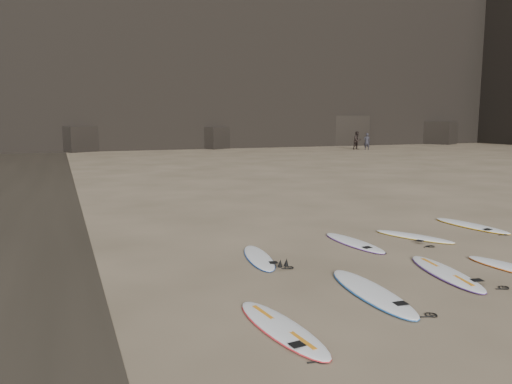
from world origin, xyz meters
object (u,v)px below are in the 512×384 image
(surfboard_0, at_px, (282,327))
(surfboard_8, at_px, (471,225))
(surfboard_6, at_px, (354,242))
(surfboard_1, at_px, (371,291))
(person_b, at_px, (357,140))
(surfboard_2, at_px, (446,272))
(surfboard_7, at_px, (414,236))
(person_a, at_px, (367,142))
(surfboard_5, at_px, (259,257))

(surfboard_0, height_order, surfboard_8, surfboard_8)
(surfboard_6, bearing_deg, surfboard_1, -121.78)
(surfboard_1, distance_m, person_b, 44.77)
(surfboard_2, bearing_deg, surfboard_7, 73.12)
(surfboard_0, relative_size, person_a, 1.40)
(surfboard_0, xyz_separation_m, surfboard_2, (4.31, 1.25, 0.00))
(surfboard_2, bearing_deg, person_a, 69.20)
(surfboard_5, bearing_deg, surfboard_7, 14.00)
(surfboard_8, bearing_deg, surfboard_0, -158.10)
(surfboard_2, bearing_deg, surfboard_8, 51.01)
(surfboard_0, xyz_separation_m, surfboard_5, (1.14, 3.76, -0.00))
(surfboard_2, xyz_separation_m, surfboard_7, (1.53, 2.89, -0.01))
(surfboard_0, distance_m, surfboard_8, 9.54)
(person_a, bearing_deg, surfboard_7, 85.04)
(surfboard_0, relative_size, surfboard_6, 1.03)
(surfboard_7, bearing_deg, surfboard_5, 158.20)
(surfboard_2, relative_size, person_b, 1.35)
(person_a, xyz_separation_m, person_b, (-0.41, 1.15, 0.08))
(surfboard_7, bearing_deg, person_b, 32.94)
(surfboard_5, bearing_deg, surfboard_2, -28.93)
(surfboard_5, relative_size, surfboard_7, 0.99)
(surfboard_0, relative_size, surfboard_2, 0.95)
(surfboard_0, xyz_separation_m, person_b, (26.32, 38.54, 0.91))
(surfboard_2, xyz_separation_m, surfboard_6, (-0.36, 2.91, -0.00))
(surfboard_7, distance_m, person_b, 40.05)
(surfboard_5, distance_m, surfboard_6, 2.84)
(surfboard_1, xyz_separation_m, surfboard_6, (1.75, 3.32, -0.01))
(surfboard_2, xyz_separation_m, person_a, (22.42, 36.14, 0.83))
(surfboard_0, xyz_separation_m, surfboard_6, (3.95, 4.15, -0.00))
(surfboard_0, xyz_separation_m, surfboard_7, (5.84, 4.13, -0.00))
(surfboard_2, height_order, surfboard_6, surfboard_2)
(surfboard_0, bearing_deg, surfboard_8, 22.83)
(person_b, bearing_deg, person_a, -79.85)
(surfboard_5, xyz_separation_m, person_a, (25.59, 33.62, 0.84))
(surfboard_1, xyz_separation_m, person_a, (24.53, 36.55, 0.83))
(surfboard_8, xyz_separation_m, person_b, (17.97, 33.91, 0.91))
(surfboard_2, bearing_deg, surfboard_5, 152.59)
(surfboard_5, xyz_separation_m, surfboard_6, (2.81, 0.39, 0.00))
(surfboard_5, relative_size, surfboard_8, 0.86)
(surfboard_1, relative_size, surfboard_2, 1.08)
(surfboard_1, distance_m, surfboard_5, 3.12)
(surfboard_7, xyz_separation_m, person_b, (20.48, 34.40, 0.91))
(surfboard_7, height_order, person_a, person_a)
(surfboard_5, height_order, surfboard_8, surfboard_8)
(person_a, relative_size, person_b, 0.92)
(person_a, height_order, person_b, person_b)
(surfboard_6, relative_size, surfboard_8, 0.93)
(surfboard_5, distance_m, surfboard_7, 4.72)
(surfboard_0, height_order, person_a, person_a)
(surfboard_6, bearing_deg, surfboard_0, -137.58)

